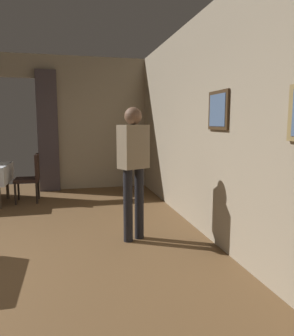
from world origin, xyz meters
TOP-DOWN VIEW (x-y plane):
  - wall_right at (3.20, -0.00)m, footprint 0.16×8.40m
  - wall_back at (0.00, 4.18)m, footprint 6.40×0.27m
  - chair_far_right at (0.64, 3.07)m, footprint 0.44×0.44m
  - person_waiter_by_doorway at (2.16, 0.60)m, footprint 0.42×0.35m

SIDE VIEW (x-z plane):
  - chair_far_right at x=0.64m, z-range 0.05..0.98m
  - person_waiter_by_doorway at x=2.16m, z-range 0.16..1.88m
  - wall_right at x=3.20m, z-range 0.00..3.00m
  - wall_back at x=0.00m, z-range 0.02..3.02m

